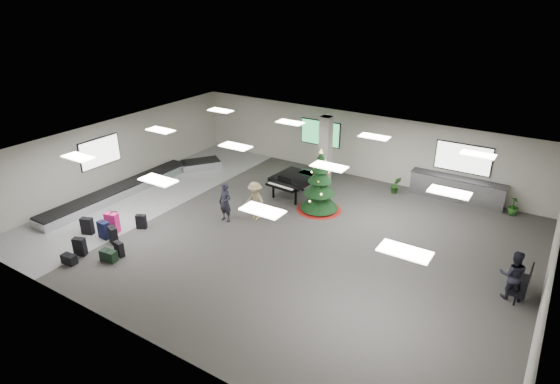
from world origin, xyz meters
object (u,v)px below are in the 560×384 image
Objects in this scene: potted_plant_left at (396,185)px; baggage_carousel at (138,185)px; traveler_b at (255,201)px; bench at (524,283)px; traveler_a at (225,202)px; traveler_bench at (513,275)px; grand_piano at (293,179)px; potted_plant_right at (514,206)px; service_counter at (457,189)px; christmas_tree at (320,190)px; pink_suitcase at (112,223)px.

baggage_carousel is at bearing -149.54° from potted_plant_left.
bench is at bearing 17.93° from traveler_b.
traveler_a is 1.01× the size of traveler_bench.
grand_piano reaches higher than potted_plant_right.
traveler_a is (-1.05, -3.51, -0.01)m from grand_piano.
baggage_carousel is 16.56m from potted_plant_right.
christmas_tree reaches higher than service_counter.
baggage_carousel is 6.44m from traveler_b.
potted_plant_left is at bearing 56.79° from traveler_a.
potted_plant_left is at bearing 41.38° from grand_piano.
potted_plant_right is (7.01, 3.94, -0.54)m from christmas_tree.
traveler_a is (-10.81, -0.90, 0.30)m from bench.
potted_plant_left reaches higher than baggage_carousel.
pink_suitcase is 0.30× the size of christmas_tree.
pink_suitcase is 12.32m from potted_plant_left.
bench is at bearing -13.95° from christmas_tree.
service_counter is at bearing -75.43° from traveler_bench.
service_counter is at bearing 41.31° from christmas_tree.
grand_piano is 4.74m from potted_plant_left.
traveler_a reaches higher than service_counter.
traveler_bench is (13.60, 3.75, 0.41)m from pink_suitcase.
service_counter reaches higher than potted_plant_left.
traveler_b is 2.04× the size of potted_plant_right.
baggage_carousel is 14.50m from service_counter.
potted_plant_right is at bearing 39.34° from traveler_a.
baggage_carousel is at bearing -152.33° from service_counter.
baggage_carousel is 3.54× the size of christmas_tree.
traveler_b reaches higher than grand_piano.
grand_piano is at bearing 44.08° from pink_suitcase.
bench is 10.86m from traveler_a.
traveler_a is (3.10, 3.09, 0.42)m from pink_suitcase.
traveler_bench reaches higher than grand_piano.
grand_piano reaches higher than service_counter.
potted_plant_left is (-5.65, 5.67, -0.40)m from traveler_bench.
christmas_tree is at bearing -15.15° from grand_piano.
traveler_bench is (9.58, -0.12, 0.00)m from traveler_b.
grand_piano is at bearing -151.06° from service_counter.
traveler_b is (-9.90, -0.12, 0.29)m from bench.
potted_plant_right is (9.72, 6.85, -0.42)m from traveler_a.
grand_piano is 9.30m from potted_plant_right.
service_counter is 1.48× the size of christmas_tree.
traveler_bench reaches higher than pink_suitcase.
bench reaches higher than potted_plant_right.
traveler_bench is at bearing -16.14° from christmas_tree.
baggage_carousel is 11.97m from potted_plant_left.
traveler_bench is 2.05× the size of potted_plant_right.
potted_plant_left is 1.03× the size of potted_plant_right.
traveler_b is at bearing -177.95° from bench.
traveler_bench is at bearing -82.91° from potted_plant_right.
pink_suitcase is 0.56× the size of bench.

